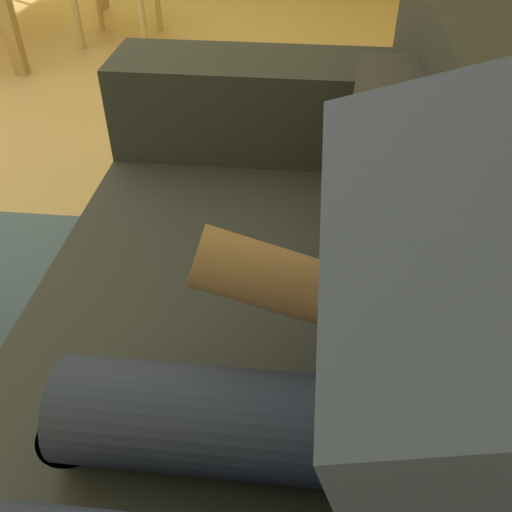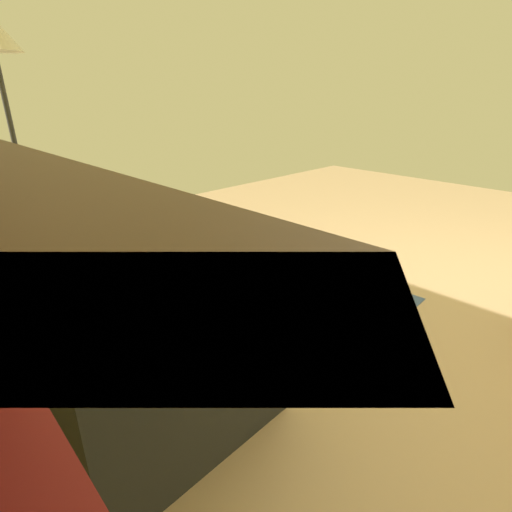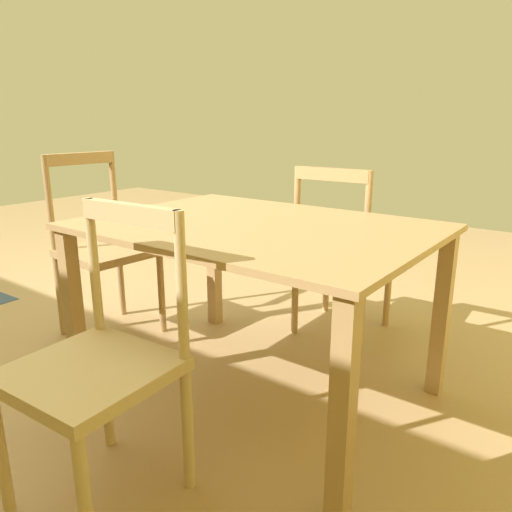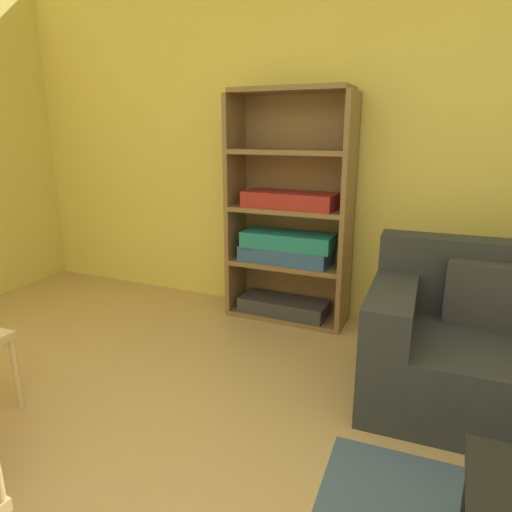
# 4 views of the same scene
# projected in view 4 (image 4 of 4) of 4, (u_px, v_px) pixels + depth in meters

# --- Properties ---
(wall_back) EXTENTS (6.15, 0.12, 2.77)m
(wall_back) POSITION_uv_depth(u_px,v_px,m) (351.00, 143.00, 3.41)
(wall_back) COLOR #DBC660
(wall_back) RESTS_ON ground_plane
(bookshelf) EXTENTS (0.95, 0.36, 1.78)m
(bookshelf) POSITION_uv_depth(u_px,v_px,m) (289.00, 227.00, 3.52)
(bookshelf) COLOR brown
(bookshelf) RESTS_ON ground_plane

